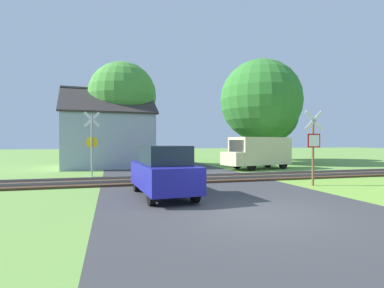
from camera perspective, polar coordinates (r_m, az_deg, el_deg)
ground_plane at (r=8.33m, az=11.84°, el=-12.85°), size 160.00×160.00×0.00m
road_asphalt at (r=10.11m, az=6.58°, el=-10.46°), size 8.22×80.00×0.01m
rail_track at (r=14.96m, az=-0.84°, el=-6.72°), size 60.00×2.60×0.22m
stop_sign_near at (r=14.00m, az=22.11°, el=0.13°), size 0.88×0.16×3.27m
crossing_sign_far at (r=17.36m, az=-18.54°, el=0.74°), size 0.88×0.15×3.59m
house at (r=24.23m, az=-15.89°, el=0.99°), size 7.21×7.17×6.09m
tree_far at (r=32.65m, az=14.77°, el=5.44°), size 5.69×5.69×7.65m
tree_right at (r=27.05m, az=12.99°, el=8.10°), size 7.09×7.09×9.10m
tree_center at (r=24.67m, az=-13.12°, el=8.87°), size 5.36×5.36×8.25m
mail_truck at (r=21.56m, az=12.50°, el=-1.41°), size 5.20×2.95×2.24m
parked_car at (r=10.50m, az=-5.51°, el=-5.15°), size 1.95×4.12×1.78m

